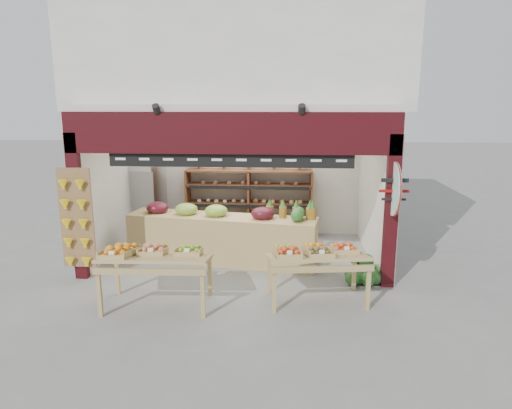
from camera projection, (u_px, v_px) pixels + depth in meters
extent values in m
plane|color=slate|center=(238.00, 262.00, 9.23)|extent=(60.00, 60.00, 0.00)
cube|color=silver|center=(247.00, 172.00, 11.14)|extent=(5.76, 0.18, 3.00)
cube|color=silver|center=(110.00, 182.00, 9.69)|extent=(0.18, 3.38, 3.00)
cube|color=silver|center=(376.00, 185.00, 9.30)|extent=(0.18, 3.38, 3.00)
cube|color=silver|center=(240.00, 107.00, 9.15)|extent=(5.76, 3.38, 0.12)
cube|color=silver|center=(245.00, 54.00, 9.98)|extent=(6.36, 4.60, 2.40)
cube|color=#32080C|center=(229.00, 133.00, 7.64)|extent=(5.70, 0.14, 0.70)
cube|color=#32080C|center=(77.00, 207.00, 8.12)|extent=(0.22, 0.14, 2.65)
cube|color=#32080C|center=(391.00, 213.00, 7.73)|extent=(0.22, 0.14, 2.65)
cube|color=black|center=(230.00, 160.00, 7.76)|extent=(4.20, 0.05, 0.26)
cylinder|color=white|center=(236.00, 145.00, 7.77)|extent=(0.34, 0.05, 0.34)
cube|color=#936642|center=(77.00, 218.00, 8.06)|extent=(0.60, 0.04, 1.80)
cylinder|color=#B3E2C7|center=(394.00, 189.00, 7.55)|extent=(0.04, 0.90, 0.90)
cylinder|color=maroon|center=(394.00, 189.00, 7.53)|extent=(0.01, 0.92, 0.92)
cube|color=brown|center=(188.00, 202.00, 11.06)|extent=(0.05, 0.49, 1.58)
cube|color=brown|center=(249.00, 203.00, 10.96)|extent=(0.05, 0.49, 1.58)
cube|color=brown|center=(311.00, 204.00, 10.85)|extent=(0.05, 0.49, 1.58)
cube|color=brown|center=(249.00, 221.00, 11.05)|extent=(2.97, 0.49, 0.04)
cube|color=brown|center=(249.00, 203.00, 10.96)|extent=(2.97, 0.49, 0.04)
cube|color=brown|center=(249.00, 185.00, 10.86)|extent=(2.97, 0.49, 0.04)
cube|color=brown|center=(249.00, 171.00, 10.79)|extent=(2.97, 0.49, 0.04)
cone|color=olive|center=(199.00, 164.00, 10.84)|extent=(0.32, 0.32, 0.28)
cone|color=olive|center=(224.00, 164.00, 10.80)|extent=(0.32, 0.32, 0.28)
cone|color=olive|center=(249.00, 165.00, 10.76)|extent=(0.32, 0.32, 0.28)
cone|color=olive|center=(274.00, 165.00, 10.71)|extent=(0.32, 0.32, 0.28)
cone|color=olive|center=(299.00, 165.00, 10.67)|extent=(0.32, 0.32, 0.28)
cube|color=silver|center=(148.00, 201.00, 10.92)|extent=(0.82, 0.82, 1.72)
cube|color=silver|center=(177.00, 245.00, 9.71)|extent=(0.46, 0.37, 0.37)
cube|color=silver|center=(178.00, 230.00, 9.64)|extent=(0.42, 0.35, 0.31)
cube|color=#144D1D|center=(202.00, 248.00, 9.64)|extent=(0.44, 0.35, 0.31)
cube|color=silver|center=(204.00, 242.00, 10.03)|extent=(0.40, 0.32, 0.29)
cube|color=tan|center=(222.00, 239.00, 9.15)|extent=(3.86, 1.32, 0.95)
ellipsoid|color=#59141E|center=(157.00, 208.00, 9.33)|extent=(0.46, 0.42, 0.25)
ellipsoid|color=#8CB23F|center=(186.00, 209.00, 9.19)|extent=(0.46, 0.42, 0.25)
ellipsoid|color=#8CB23F|center=(216.00, 211.00, 9.05)|extent=(0.46, 0.42, 0.25)
ellipsoid|color=#59141E|center=(263.00, 214.00, 8.84)|extent=(0.46, 0.42, 0.25)
cylinder|color=olive|center=(270.00, 211.00, 8.97)|extent=(0.15, 0.15, 0.22)
cylinder|color=olive|center=(283.00, 212.00, 8.91)|extent=(0.15, 0.15, 0.22)
cylinder|color=olive|center=(296.00, 213.00, 8.85)|extent=(0.15, 0.15, 0.22)
cylinder|color=olive|center=(310.00, 214.00, 8.79)|extent=(0.15, 0.15, 0.22)
cylinder|color=olive|center=(312.00, 214.00, 8.78)|extent=(0.15, 0.15, 0.22)
cube|color=tan|center=(156.00, 258.00, 7.08)|extent=(1.71, 1.00, 0.24)
cube|color=tan|center=(100.00, 295.00, 6.80)|extent=(0.06, 0.06, 0.68)
cube|color=tan|center=(203.00, 296.00, 6.76)|extent=(0.06, 0.06, 0.68)
cube|color=tan|center=(117.00, 275.00, 7.59)|extent=(0.06, 0.06, 0.68)
cube|color=tan|center=(210.00, 276.00, 7.56)|extent=(0.06, 0.06, 0.68)
cube|color=tan|center=(317.00, 257.00, 7.26)|extent=(1.69, 1.09, 0.23)
cube|color=tan|center=(274.00, 293.00, 6.93)|extent=(0.07, 0.07, 0.64)
cube|color=tan|center=(368.00, 290.00, 7.03)|extent=(0.07, 0.07, 0.64)
cube|color=tan|center=(269.00, 274.00, 7.68)|extent=(0.07, 0.07, 0.64)
cube|color=tan|center=(354.00, 272.00, 7.78)|extent=(0.07, 0.07, 0.64)
sphere|color=#194B19|center=(359.00, 277.00, 8.07)|extent=(0.27, 0.27, 0.27)
sphere|color=#194B19|center=(375.00, 277.00, 8.05)|extent=(0.27, 0.27, 0.27)
sphere|color=#194B19|center=(356.00, 271.00, 8.36)|extent=(0.27, 0.27, 0.27)
sphere|color=#194B19|center=(372.00, 271.00, 8.34)|extent=(0.27, 0.27, 0.27)
sphere|color=#194B19|center=(366.00, 261.00, 8.15)|extent=(0.27, 0.27, 0.27)
sphere|color=#194B19|center=(368.00, 279.00, 7.97)|extent=(0.27, 0.27, 0.27)
sphere|color=#194B19|center=(352.00, 274.00, 8.22)|extent=(0.27, 0.27, 0.27)
sphere|color=#194B19|center=(357.00, 258.00, 8.32)|extent=(0.27, 0.27, 0.27)
sphere|color=#194B19|center=(376.00, 274.00, 8.22)|extent=(0.27, 0.27, 0.27)
sphere|color=#194B19|center=(353.00, 278.00, 8.00)|extent=(0.27, 0.27, 0.27)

